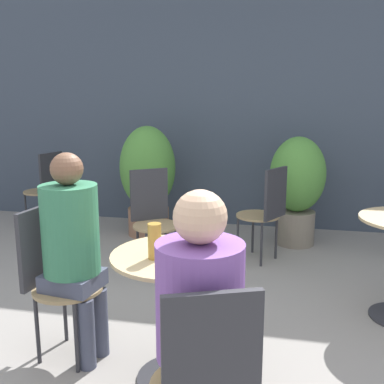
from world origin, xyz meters
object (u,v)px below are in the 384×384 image
object	(u,v)px
potted_plant_1	(297,184)
potted_plant_0	(148,176)
beer_glass_1	(155,241)
seated_person_0	(73,241)
bistro_chair_1	(207,378)
beer_glass_0	(197,234)
bistro_chair_5	(47,184)
bistro_chair_3	(153,212)
seated_person_1	(199,314)
bistro_chair_0	(53,269)
bistro_chair_2	(267,207)
cafe_table_near	(177,292)

from	to	relation	value
potted_plant_1	potted_plant_0	bearing A→B (deg)	-179.88
beer_glass_1	seated_person_0	bearing A→B (deg)	161.98
bistro_chair_1	beer_glass_0	bearing A→B (deg)	-98.24
bistro_chair_5	seated_person_0	xyz separation A→B (m)	(1.58, -2.47, 0.19)
bistro_chair_5	potted_plant_1	xyz separation A→B (m)	(2.88, 0.00, 0.11)
bistro_chair_3	potted_plant_0	bearing A→B (deg)	74.18
seated_person_1	potted_plant_1	distance (m)	3.19
bistro_chair_3	bistro_chair_5	bearing A→B (deg)	112.49
bistro_chair_0	potted_plant_0	xyz separation A→B (m)	(-0.18, 2.45, 0.14)
beer_glass_1	potted_plant_0	size ratio (longest dim) A/B	0.15
seated_person_0	potted_plant_0	bearing A→B (deg)	15.70
beer_glass_1	bistro_chair_5	bearing A→B (deg)	128.73
bistro_chair_1	potted_plant_0	size ratio (longest dim) A/B	0.74
seated_person_0	potted_plant_0	world-z (taller)	seated_person_0
bistro_chair_2	seated_person_0	distance (m)	2.14
beer_glass_0	potted_plant_1	xyz separation A→B (m)	(0.57, 2.49, -0.18)
seated_person_1	beer_glass_0	xyz separation A→B (m)	(-0.14, 0.67, 0.11)
bistro_chair_0	seated_person_0	bearing A→B (deg)	-90.00
bistro_chair_1	beer_glass_0	xyz separation A→B (m)	(-0.20, 0.81, 0.28)
bistro_chair_2	bistro_chair_3	xyz separation A→B (m)	(-0.99, -0.40, 0.00)
beer_glass_1	cafe_table_near	bearing A→B (deg)	43.93
cafe_table_near	potted_plant_1	size ratio (longest dim) A/B	0.64
cafe_table_near	bistro_chair_2	world-z (taller)	bistro_chair_2
bistro_chair_0	potted_plant_1	xyz separation A→B (m)	(1.45, 2.46, 0.11)
beer_glass_1	beer_glass_0	bearing A→B (deg)	41.55
cafe_table_near	beer_glass_0	xyz separation A→B (m)	(0.10, 0.08, 0.30)
cafe_table_near	bistro_chair_2	bearing A→B (deg)	78.84
bistro_chair_0	bistro_chair_5	world-z (taller)	same
bistro_chair_1	beer_glass_1	size ratio (longest dim) A/B	4.94
bistro_chair_2	beer_glass_0	distance (m)	1.92
seated_person_0	beer_glass_0	distance (m)	0.74
bistro_chair_5	beer_glass_1	xyz separation A→B (m)	(2.13, -2.65, 0.29)
potted_plant_0	potted_plant_1	world-z (taller)	potted_plant_0
cafe_table_near	beer_glass_1	bearing A→B (deg)	-136.07
cafe_table_near	seated_person_1	xyz separation A→B (m)	(0.24, -0.59, 0.20)
seated_person_1	potted_plant_1	size ratio (longest dim) A/B	1.06
cafe_table_near	bistro_chair_1	size ratio (longest dim) A/B	0.81
bistro_chair_1	seated_person_0	world-z (taller)	seated_person_0
seated_person_0	potted_plant_0	xyz separation A→B (m)	(-0.33, 2.48, -0.06)
beer_glass_1	potted_plant_0	bearing A→B (deg)	108.26
bistro_chair_2	beer_glass_1	world-z (taller)	beer_glass_1
bistro_chair_0	bistro_chair_2	distance (m)	2.18
bistro_chair_1	seated_person_0	bearing A→B (deg)	-63.48
potted_plant_1	bistro_chair_2	bearing A→B (deg)	-114.65
potted_plant_0	bistro_chair_5	bearing A→B (deg)	-179.94
seated_person_1	potted_plant_0	distance (m)	3.38
bistro_chair_2	seated_person_0	size ratio (longest dim) A/B	0.73
cafe_table_near	beer_glass_0	bearing A→B (deg)	39.17
bistro_chair_1	bistro_chair_5	xyz separation A→B (m)	(-2.51, 3.30, 0.00)
cafe_table_near	seated_person_0	xyz separation A→B (m)	(-0.63, 0.09, 0.21)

